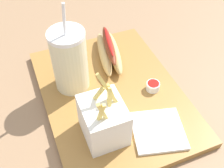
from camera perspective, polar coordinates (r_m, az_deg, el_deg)
ground_plane at (r=0.74m, az=0.00°, el=-3.18°), size 2.40×2.40×0.02m
food_tray at (r=0.73m, az=0.00°, el=-2.16°), size 0.47×0.35×0.02m
soda_cup at (r=0.69m, az=-8.75°, el=4.82°), size 0.09×0.09×0.24m
fries_basket at (r=0.60m, az=-1.76°, el=-7.49°), size 0.10×0.09×0.17m
hot_dog_1 at (r=0.80m, az=-0.61°, el=6.78°), size 0.20×0.09×0.07m
ketchup_cup_1 at (r=0.73m, az=8.47°, el=-0.38°), size 0.04×0.04×0.02m
napkin_stack at (r=0.65m, az=9.55°, el=-9.44°), size 0.14×0.14×0.01m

